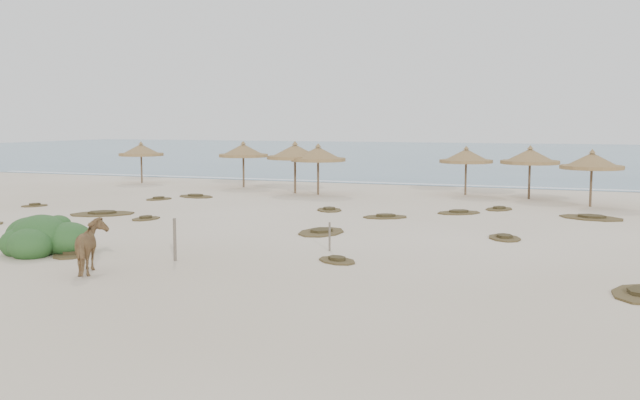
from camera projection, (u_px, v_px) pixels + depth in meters
The scene contains 28 objects.
ground at pixel (220, 241), 26.35m from camera, with size 160.00×160.00×0.00m, color beige.
ocean at pixel (487, 154), 96.19m from camera, with size 200.00×100.00×0.01m, color #255570.
foam_line at pixel (396, 184), 50.56m from camera, with size 70.00×0.60×0.01m, color white.
palapa_0 at pixel (141, 151), 50.81m from camera, with size 3.89×3.89×2.99m.
palapa_1 at pixel (243, 151), 47.56m from camera, with size 4.33×4.33×3.11m.
palapa_2 at pixel (318, 155), 42.62m from camera, with size 3.34×3.34×3.10m.
palapa_3 at pixel (295, 153), 43.49m from camera, with size 4.18×4.18×3.22m.
palapa_4 at pixel (466, 157), 42.54m from camera, with size 3.22×3.22×2.96m.
palapa_5 at pixel (530, 157), 40.21m from camera, with size 3.54×3.54×3.07m.
palapa_6 at pixel (592, 162), 36.63m from camera, with size 3.57×3.57×2.99m.
horse at pixel (92, 246), 20.67m from camera, with size 0.84×1.84×1.56m, color olive.
fence_post_near at pixel (175, 240), 22.47m from camera, with size 0.10×0.10×1.36m, color #706254.
fence_post_far at pixel (330, 237), 24.20m from camera, with size 0.07×0.07×0.99m, color #706254.
bush at pixel (43, 238), 23.94m from camera, with size 3.31×2.92×1.48m.
scrub_1 at pixel (102, 213), 33.75m from camera, with size 3.58×3.29×0.16m.
scrub_2 at pixel (146, 218), 32.07m from camera, with size 1.18×1.64×0.16m.
scrub_3 at pixel (385, 217), 32.66m from camera, with size 2.49×2.22×0.16m.
scrub_4 at pixel (504, 237), 26.75m from camera, with size 1.70×2.07×0.16m.
scrub_5 at pixel (591, 217), 32.36m from camera, with size 3.37×2.73×0.16m.
scrub_6 at pixel (196, 196), 41.59m from camera, with size 2.73×2.20×0.16m.
scrub_7 at pixel (459, 212), 34.18m from camera, with size 2.61×2.52×0.16m.
scrub_8 at pixel (35, 205), 37.02m from camera, with size 1.43×1.62×0.16m.
scrub_9 at pixel (321, 232), 28.18m from camera, with size 1.77×2.63×0.16m.
scrub_10 at pixel (499, 209), 35.60m from camera, with size 1.68×2.08×0.16m.
scrub_11 at pixel (71, 254), 23.48m from camera, with size 1.68×2.02×0.16m.
scrub_12 at pixel (337, 260), 22.41m from camera, with size 1.77×1.68×0.16m.
scrub_13 at pixel (329, 210), 35.25m from camera, with size 1.89×2.20×0.16m.
scrub_14 at pixel (159, 199), 40.22m from camera, with size 1.51×1.90×0.16m.
Camera 1 is at (12.56, -23.09, 4.39)m, focal length 40.00 mm.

